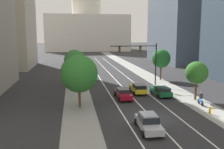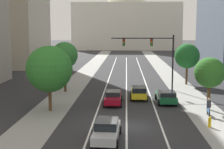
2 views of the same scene
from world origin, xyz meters
name	(u,v)px [view 1 (image 1 of 2)]	position (x,y,z in m)	size (l,w,h in m)	color
ground_plane	(105,69)	(0.00, 40.00, 0.00)	(400.00, 400.00, 0.00)	#2B2B2D
sidewalk_left	(76,72)	(-7.70, 35.00, 0.01)	(3.77, 130.00, 0.01)	gray
sidewalk_right	(138,71)	(7.70, 35.00, 0.01)	(3.77, 130.00, 0.01)	gray
lane_stripe_left	(100,79)	(-2.91, 25.00, 0.01)	(0.16, 90.00, 0.01)	white
lane_stripe_center	(114,78)	(0.00, 25.00, 0.01)	(0.16, 90.00, 0.01)	white
lane_stripe_right	(128,78)	(2.91, 25.00, 0.01)	(0.16, 90.00, 0.01)	white
capitol_building	(87,25)	(0.00, 118.07, 13.91)	(43.72, 29.74, 41.71)	beige
car_green	(161,91)	(4.36, 9.37, 0.74)	(2.15, 4.82, 1.41)	#14512D
car_yellow	(138,88)	(1.45, 11.40, 0.82)	(2.03, 4.61, 1.56)	yellow
car_crimson	(123,93)	(-1.45, 8.67, 0.74)	(1.94, 4.81, 1.42)	maroon
car_silver	(148,122)	(-1.45, -3.31, 0.78)	(2.12, 4.80, 1.52)	#B2B5BA
traffic_signal_mast	(142,55)	(3.63, 17.11, 5.34)	(8.23, 0.39, 7.39)	black
fire_hydrant	(210,110)	(6.88, 0.29, 0.46)	(0.26, 0.35, 0.91)	yellow
cyclist	(201,99)	(7.66, 3.87, 0.85)	(0.38, 1.70, 1.72)	black
street_tree_mid_left	(75,61)	(-7.99, 15.46, 4.78)	(3.42, 3.42, 6.52)	#51381E
street_tree_far_right	(197,73)	(8.29, 6.51, 3.76)	(3.06, 3.06, 5.32)	#51381E
street_tree_near_left	(79,74)	(-7.60, 5.26, 4.22)	(4.58, 4.58, 6.52)	#51381E
street_tree_mid_right	(161,59)	(8.90, 22.16, 4.21)	(3.66, 3.66, 6.05)	#51381E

